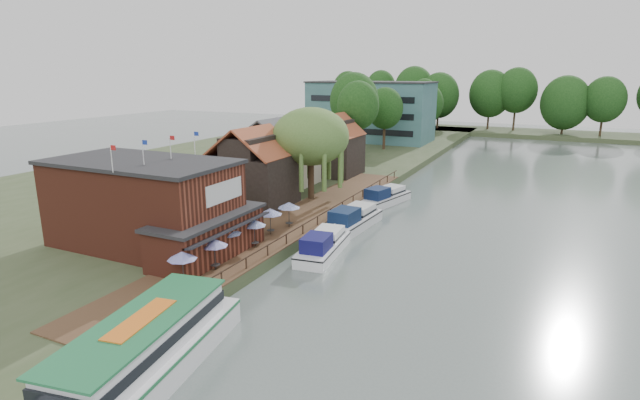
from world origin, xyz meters
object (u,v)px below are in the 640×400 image
at_px(umbrella_4, 270,221).
at_px(tour_boat, 134,356).
at_px(cruiser_0, 323,242).
at_px(cruiser_2, 385,195).
at_px(pub, 162,206).
at_px(umbrella_0, 183,268).
at_px(willow, 311,154).
at_px(umbrella_1, 215,254).
at_px(cottage_b, 276,152).
at_px(cottage_a, 253,167).
at_px(umbrella_3, 254,233).
at_px(hotel_block, 371,111).
at_px(cruiser_1, 353,217).
at_px(umbrella_2, 228,242).
at_px(umbrella_5, 289,214).
at_px(swan, 189,327).
at_px(cottage_c, 333,145).

xyz_separation_m(umbrella_4, tour_boat, (4.74, -20.72, -0.60)).
xyz_separation_m(cruiser_0, cruiser_2, (-0.67, 18.58, -0.01)).
bearing_deg(tour_boat, pub, 118.38).
distance_m(umbrella_0, cruiser_0, 12.95).
xyz_separation_m(willow, umbrella_1, (3.24, -22.11, -3.93)).
xyz_separation_m(umbrella_0, cruiser_0, (4.88, 11.93, -1.17)).
bearing_deg(cottage_b, umbrella_4, -61.03).
bearing_deg(cottage_a, pub, -86.19).
relative_size(umbrella_3, tour_boat, 0.15).
relative_size(pub, umbrella_3, 8.42).
xyz_separation_m(hotel_block, cruiser_1, (18.82, -56.31, -5.94)).
height_order(umbrella_2, umbrella_5, same).
bearing_deg(umbrella_2, willow, 97.24).
xyz_separation_m(hotel_block, umbrella_0, (14.44, -76.21, -4.86)).
distance_m(umbrella_5, swan, 18.20).
bearing_deg(pub, cottage_a, 93.81).
relative_size(cottage_a, umbrella_3, 3.62).
height_order(cottage_b, umbrella_1, cottage_b).
height_order(cottage_b, cottage_c, same).
bearing_deg(cottage_c, umbrella_1, -79.42).
height_order(willow, umbrella_0, willow).
xyz_separation_m(cottage_b, umbrella_5, (10.54, -15.64, -2.96)).
relative_size(umbrella_2, umbrella_4, 1.00).
relative_size(umbrella_0, tour_boat, 0.15).
height_order(cottage_b, umbrella_5, cottage_b).
bearing_deg(hotel_block, cruiser_1, -71.52).
bearing_deg(umbrella_1, willow, 98.35).
relative_size(umbrella_4, swan, 5.40).
bearing_deg(swan, cruiser_2, 88.04).
distance_m(willow, cruiser_1, 10.34).
bearing_deg(cruiser_0, umbrella_5, 144.35).
height_order(cottage_a, umbrella_4, cottage_a).
bearing_deg(cruiser_1, tour_boat, -86.60).
xyz_separation_m(willow, cruiser_0, (7.82, -13.28, -5.10)).
relative_size(cottage_a, cottage_c, 1.01).
relative_size(umbrella_1, cruiser_1, 0.24).
bearing_deg(tour_boat, umbrella_1, 99.65).
bearing_deg(pub, umbrella_5, 55.04).
height_order(hotel_block, cruiser_1, hotel_block).
height_order(cruiser_2, swan, cruiser_2).
bearing_deg(pub, willow, 80.07).
height_order(cottage_a, cottage_b, same).
height_order(pub, cruiser_2, pub).
bearing_deg(cruiser_2, umbrella_5, -91.07).
relative_size(pub, cottage_a, 2.33).
bearing_deg(hotel_block, cottage_a, -82.87).
height_order(cottage_b, tour_boat, cottage_b).
height_order(umbrella_1, cruiser_0, umbrella_1).
bearing_deg(cruiser_0, umbrella_0, -119.04).
xyz_separation_m(willow, swan, (6.00, -28.48, -5.99)).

